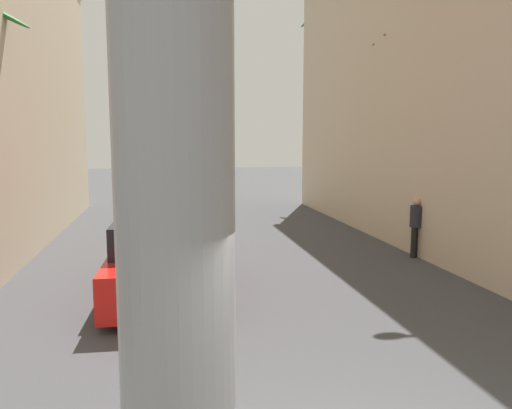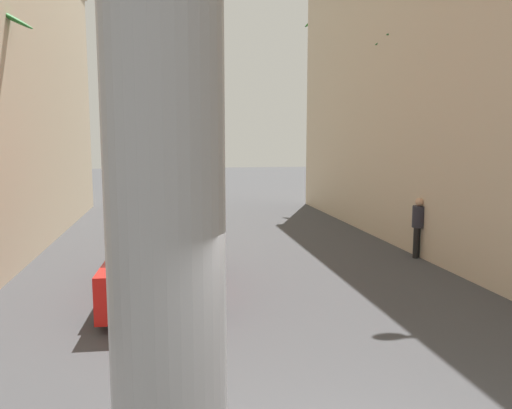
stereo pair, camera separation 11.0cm
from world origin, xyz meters
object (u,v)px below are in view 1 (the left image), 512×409
palm_tree_mid_right (421,105)px  street_lamp (456,83)px  palm_tree_far_right (326,90)px  pedestrian_mid_right (416,223)px  car_lead (160,258)px

palm_tree_mid_right → street_lamp: bearing=-105.2°
palm_tree_far_right → palm_tree_mid_right: bearing=-88.7°
street_lamp → pedestrian_mid_right: size_ratio=4.66×
car_lead → pedestrian_mid_right: bearing=15.5°
street_lamp → car_lead: street_lamp is taller
palm_tree_far_right → pedestrian_mid_right: palm_tree_far_right is taller
palm_tree_mid_right → pedestrian_mid_right: palm_tree_mid_right is taller
car_lead → palm_tree_mid_right: (8.22, 4.66, 3.52)m
car_lead → palm_tree_mid_right: size_ratio=0.72×
palm_tree_mid_right → pedestrian_mid_right: bearing=-118.3°
street_lamp → car_lead: bearing=-170.4°
street_lamp → car_lead: 8.33m
car_lead → palm_tree_mid_right: bearing=29.5°
palm_tree_mid_right → palm_tree_far_right: 8.96m
palm_tree_mid_right → palm_tree_far_right: (-0.19, 8.87, 1.29)m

